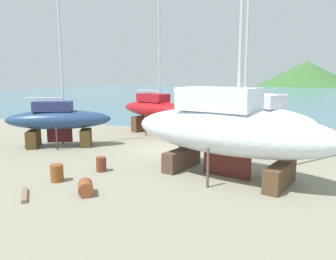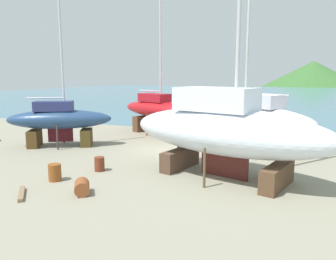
# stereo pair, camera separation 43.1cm
# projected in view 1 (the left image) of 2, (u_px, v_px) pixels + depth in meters

# --- Properties ---
(ground_plane) EXTENTS (48.25, 48.25, 0.00)m
(ground_plane) POSITION_uv_depth(u_px,v_px,m) (140.00, 163.00, 19.01)
(ground_plane) COLOR gray
(sea_water) EXTENTS (152.97, 115.60, 0.01)m
(sea_water) POSITION_uv_depth(u_px,v_px,m) (256.00, 95.00, 83.68)
(sea_water) COLOR teal
(sea_water) RESTS_ON ground
(headland_hill) EXTENTS (101.20, 101.20, 26.46)m
(headland_hill) POSITION_uv_depth(u_px,v_px,m) (305.00, 83.00, 199.19)
(headland_hill) COLOR #396930
(headland_hill) RESTS_ON ground
(sailboat_mid_port) EXTENTS (9.97, 7.73, 15.32)m
(sailboat_mid_port) POSITION_uv_depth(u_px,v_px,m) (250.00, 117.00, 23.04)
(sailboat_mid_port) COLOR #52322A
(sailboat_mid_port) RESTS_ON ground
(sailboat_small_center) EXTENTS (7.33, 5.24, 11.00)m
(sailboat_small_center) POSITION_uv_depth(u_px,v_px,m) (59.00, 120.00, 23.02)
(sailboat_small_center) COLOR #4A3B1A
(sailboat_small_center) RESTS_ON ground
(sailboat_large_starboard) EXTENTS (11.16, 6.21, 19.57)m
(sailboat_large_starboard) POSITION_uv_depth(u_px,v_px,m) (227.00, 129.00, 16.06)
(sailboat_large_starboard) COLOR brown
(sailboat_large_starboard) RESTS_ON ground
(sailboat_far_slipway) EXTENTS (8.15, 5.28, 12.72)m
(sailboat_far_slipway) POSITION_uv_depth(u_px,v_px,m) (156.00, 110.00, 28.11)
(sailboat_far_slipway) COLOR brown
(sailboat_far_slipway) RESTS_ON ground
(worker) EXTENTS (0.27, 0.46, 1.76)m
(worker) POSITION_uv_depth(u_px,v_px,m) (181.00, 147.00, 19.03)
(worker) COLOR #2D438D
(worker) RESTS_ON ground
(barrel_by_slipway) EXTENTS (0.69, 0.69, 0.82)m
(barrel_by_slipway) POSITION_uv_depth(u_px,v_px,m) (57.00, 173.00, 15.65)
(barrel_by_slipway) COLOR brown
(barrel_by_slipway) RESTS_ON ground
(barrel_rust_far) EXTENTS (1.06, 1.13, 0.63)m
(barrel_rust_far) POSITION_uv_depth(u_px,v_px,m) (86.00, 188.00, 13.92)
(barrel_rust_far) COLOR brown
(barrel_rust_far) RESTS_ON ground
(barrel_tar_black) EXTENTS (0.73, 0.73, 0.75)m
(barrel_tar_black) POSITION_uv_depth(u_px,v_px,m) (101.00, 164.00, 17.29)
(barrel_tar_black) COLOR brown
(barrel_tar_black) RESTS_ON ground
(timber_plank_far) EXTENTS (1.30, 1.40, 0.15)m
(timber_plank_far) POSITION_uv_depth(u_px,v_px,m) (25.00, 195.00, 13.73)
(timber_plank_far) COLOR #7E654B
(timber_plank_far) RESTS_ON ground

